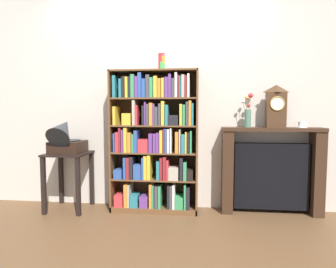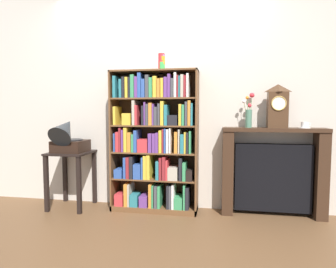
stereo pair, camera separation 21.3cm
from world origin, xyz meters
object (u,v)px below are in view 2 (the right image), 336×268
object	(u,v)px
cup_stack	(162,62)
gramophone	(68,137)
bookshelf	(155,143)
fireplace_mantel	(273,172)
teacup_with_saucer	(305,125)
side_table_left	(71,167)
flower_vase	(249,113)
mantel_clock	(278,106)

from	to	relation	value
cup_stack	gramophone	distance (m)	1.38
bookshelf	fireplace_mantel	world-z (taller)	bookshelf
bookshelf	teacup_with_saucer	bearing A→B (deg)	1.73
side_table_left	fireplace_mantel	xyz separation A→B (m)	(2.31, 0.14, -0.01)
fireplace_mantel	flower_vase	size ratio (longest dim) A/B	2.85
gramophone	fireplace_mantel	size ratio (longest dim) A/B	0.45
cup_stack	fireplace_mantel	bearing A→B (deg)	3.84
cup_stack	fireplace_mantel	xyz separation A→B (m)	(1.23, 0.08, -1.22)
cup_stack	fireplace_mantel	distance (m)	1.73
mantel_clock	flower_vase	bearing A→B (deg)	177.62
side_table_left	teacup_with_saucer	world-z (taller)	teacup_with_saucer
fireplace_mantel	mantel_clock	distance (m)	0.73
teacup_with_saucer	fireplace_mantel	bearing A→B (deg)	176.35
gramophone	teacup_with_saucer	distance (m)	2.63
flower_vase	bookshelf	bearing A→B (deg)	-176.76
gramophone	flower_vase	distance (m)	2.07
cup_stack	teacup_with_saucer	size ratio (longest dim) A/B	1.48
side_table_left	mantel_clock	distance (m)	2.45
side_table_left	gramophone	world-z (taller)	gramophone
flower_vase	gramophone	bearing A→B (deg)	-174.59
bookshelf	mantel_clock	xyz separation A→B (m)	(1.34, 0.05, 0.42)
bookshelf	mantel_clock	world-z (taller)	bookshelf
bookshelf	flower_vase	xyz separation A→B (m)	(1.04, 0.06, 0.34)
fireplace_mantel	flower_vase	distance (m)	0.70
bookshelf	cup_stack	world-z (taller)	cup_stack
bookshelf	side_table_left	bearing A→B (deg)	-176.08
bookshelf	cup_stack	distance (m)	0.91
side_table_left	mantel_clock	size ratio (longest dim) A/B	1.44
cup_stack	flower_vase	size ratio (longest dim) A/B	0.48
bookshelf	flower_vase	distance (m)	1.10
bookshelf	side_table_left	distance (m)	1.05
fireplace_mantel	bookshelf	bearing A→B (deg)	-177.01
cup_stack	mantel_clock	size ratio (longest dim) A/B	0.39
bookshelf	flower_vase	world-z (taller)	bookshelf
cup_stack	side_table_left	size ratio (longest dim) A/B	0.27
cup_stack	flower_vase	world-z (taller)	cup_stack
cup_stack	fireplace_mantel	size ratio (longest dim) A/B	0.17
gramophone	flower_vase	world-z (taller)	flower_vase
bookshelf	fireplace_mantel	size ratio (longest dim) A/B	1.47
bookshelf	gramophone	distance (m)	1.02
cup_stack	side_table_left	bearing A→B (deg)	-177.10
mantel_clock	flower_vase	xyz separation A→B (m)	(-0.30, 0.01, -0.08)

